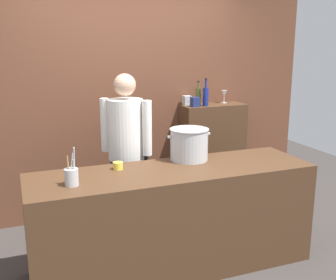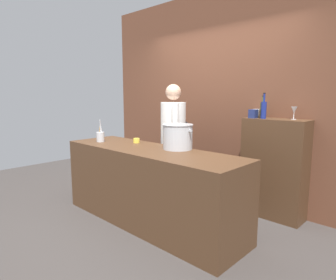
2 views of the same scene
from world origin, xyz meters
name	(u,v)px [view 1 (image 1 of 2)]	position (x,y,z in m)	size (l,w,h in m)	color
ground_plane	(173,266)	(0.00, 0.00, 0.00)	(8.00, 8.00, 0.00)	#383330
brick_back_panel	(127,83)	(0.00, 1.40, 1.50)	(4.40, 0.10, 3.00)	brown
prep_counter	(173,219)	(0.00, 0.00, 0.45)	(2.42, 0.70, 0.90)	#472D1C
bar_cabinet	(212,155)	(0.98, 1.19, 0.62)	(0.76, 0.32, 1.23)	#472D1C
chef	(126,146)	(-0.22, 0.66, 0.96)	(0.45, 0.43, 1.66)	black
stockpot_large	(189,144)	(0.24, 0.22, 1.04)	(0.41, 0.35, 0.29)	#B7BABF
utensil_crock	(72,176)	(-0.85, -0.09, 0.97)	(0.10, 0.10, 0.30)	#B7BABF
butter_jar	(118,166)	(-0.43, 0.17, 0.93)	(0.08, 0.08, 0.06)	yellow
wine_bottle_olive	(198,96)	(0.79, 1.20, 1.34)	(0.06, 0.06, 0.28)	#475123
wine_bottle_cobalt	(206,96)	(0.84, 1.12, 1.34)	(0.07, 0.07, 0.31)	navy
wine_glass_wide	(224,94)	(1.16, 1.25, 1.34)	(0.07, 0.07, 0.15)	silver
spice_tin_navy	(195,102)	(0.71, 1.11, 1.29)	(0.09, 0.09, 0.11)	navy
spice_tin_silver	(187,100)	(0.68, 1.27, 1.28)	(0.09, 0.09, 0.11)	#B2B2B7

